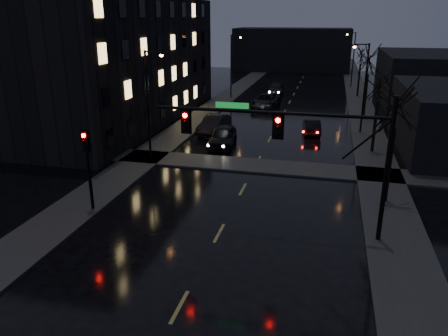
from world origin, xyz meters
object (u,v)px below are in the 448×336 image
Objects in this scene: oncoming_car_b at (214,125)px; oncoming_car_d at (276,89)px; oncoming_car_a at (223,136)px; lead_car at (312,127)px; oncoming_car_c at (266,101)px.

oncoming_car_b reaches higher than oncoming_car_d.
lead_car is (6.94, 5.85, -0.18)m from oncoming_car_a.
oncoming_car_d is at bearing 88.95° from oncoming_car_b.
oncoming_car_c reaches higher than oncoming_car_d.
oncoming_car_b is 13.26m from oncoming_car_c.
oncoming_car_a is 16.89m from oncoming_car_c.
oncoming_car_a reaches higher than lead_car.
oncoming_car_a reaches higher than oncoming_car_d.
lead_car is at bearing -57.18° from oncoming_car_c.
oncoming_car_b is 1.23× the size of lead_car.
oncoming_car_c is (1.08, 16.85, -0.06)m from oncoming_car_a.
oncoming_car_a is at bearing 32.79° from lead_car.
oncoming_car_a is 1.23× the size of lead_car.
lead_car is (5.86, -20.49, -0.06)m from oncoming_car_d.
oncoming_car_d is (2.83, 22.45, -0.09)m from oncoming_car_b.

